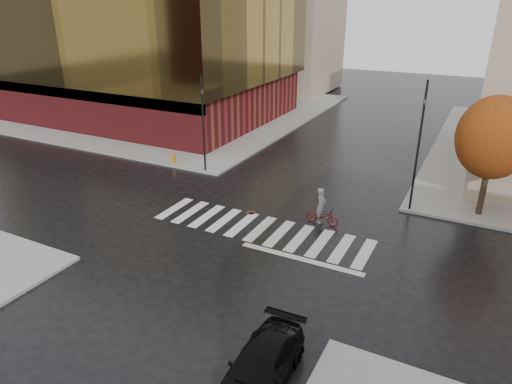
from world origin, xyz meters
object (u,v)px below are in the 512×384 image
(traffic_light_nw, at_px, (203,120))
(fire_hydrant, at_px, (174,158))
(sedan, at_px, (261,367))
(traffic_light_ne, at_px, (419,139))
(cyclist, at_px, (322,212))

(traffic_light_nw, distance_m, fire_hydrant, 4.23)
(sedan, xyz_separation_m, fire_hydrant, (-14.67, 15.23, -0.09))
(sedan, height_order, traffic_light_ne, traffic_light_ne)
(cyclist, bearing_deg, traffic_light_nw, 70.33)
(sedan, distance_m, cyclist, 11.41)
(cyclist, xyz_separation_m, traffic_light_ne, (3.87, 3.80, 3.52))
(sedan, distance_m, traffic_light_ne, 15.56)
(sedan, bearing_deg, cyclist, 98.15)
(traffic_light_ne, bearing_deg, sedan, 97.90)
(traffic_light_nw, xyz_separation_m, fire_hydrant, (-2.82, 0.20, -3.15))
(cyclist, relative_size, traffic_light_ne, 0.28)
(sedan, xyz_separation_m, traffic_light_ne, (1.84, 15.03, 3.58))
(traffic_light_nw, xyz_separation_m, traffic_light_ne, (13.68, 0.00, 0.52))
(traffic_light_nw, bearing_deg, fire_hydrant, -99.36)
(traffic_light_nw, height_order, fire_hydrant, traffic_light_nw)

